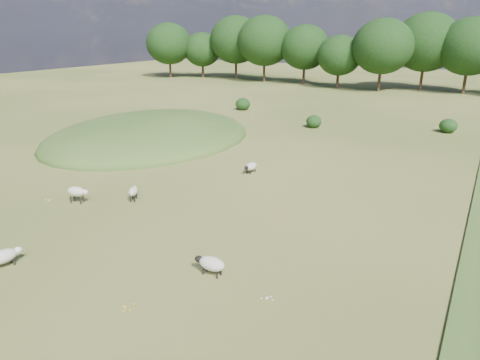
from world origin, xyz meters
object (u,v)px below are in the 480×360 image
at_px(sheep_1, 251,167).
at_px(sheep_2, 77,192).
at_px(sheep_3, 133,191).
at_px(sheep_4, 4,256).
at_px(sheep_0, 211,264).

bearing_deg(sheep_1, sheep_2, -25.81).
relative_size(sheep_1, sheep_2, 0.95).
relative_size(sheep_3, sheep_4, 0.81).
xyz_separation_m(sheep_0, sheep_3, (-8.12, 4.18, 0.06)).
bearing_deg(sheep_2, sheep_0, -26.11).
bearing_deg(sheep_2, sheep_3, 23.61).
height_order(sheep_1, sheep_2, sheep_2).
height_order(sheep_0, sheep_3, sheep_3).
xyz_separation_m(sheep_1, sheep_3, (-3.29, -7.61, 0.09)).
xyz_separation_m(sheep_3, sheep_4, (0.62, -7.94, -0.06)).
xyz_separation_m(sheep_0, sheep_4, (-7.50, -3.77, -0.01)).
distance_m(sheep_3, sheep_4, 7.97).
height_order(sheep_2, sheep_3, sheep_2).
bearing_deg(sheep_2, sheep_1, 45.24).
distance_m(sheep_1, sheep_4, 15.78).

